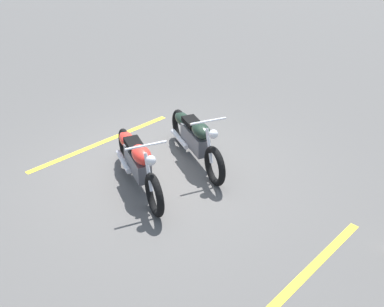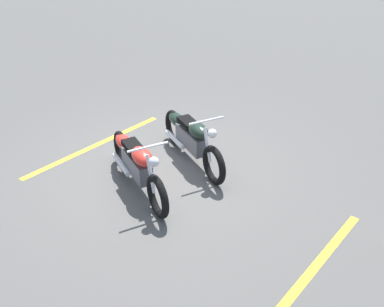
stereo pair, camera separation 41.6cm
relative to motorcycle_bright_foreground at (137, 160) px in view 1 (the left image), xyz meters
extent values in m
plane|color=#514F4C|center=(-0.15, 0.60, -0.46)|extent=(60.00, 60.00, 0.00)
torus|color=black|center=(0.80, -0.25, -0.13)|extent=(0.67, 0.31, 0.67)
torus|color=black|center=(-0.69, 0.22, -0.13)|extent=(0.67, 0.31, 0.67)
cube|color=#59595E|center=(0.01, 0.00, -0.04)|extent=(0.87, 0.47, 0.32)
ellipsoid|color=red|center=(0.27, -0.08, 0.26)|extent=(0.58, 0.43, 0.24)
ellipsoid|color=red|center=(-0.53, 0.18, 0.10)|extent=(0.61, 0.40, 0.22)
cube|color=black|center=(-0.12, 0.04, 0.24)|extent=(0.49, 0.36, 0.09)
cylinder|color=silver|center=(0.58, -0.18, 0.13)|extent=(0.27, 0.14, 0.56)
cylinder|color=silver|center=(0.53, -0.17, 0.56)|extent=(0.22, 0.60, 0.04)
sphere|color=silver|center=(0.72, -0.23, 0.42)|extent=(0.15, 0.15, 0.15)
cylinder|color=silver|center=(-0.42, -0.01, -0.20)|extent=(0.69, 0.30, 0.09)
torus|color=black|center=(0.79, 0.97, -0.13)|extent=(0.67, 0.32, 0.67)
torus|color=black|center=(-0.69, 1.46, -0.13)|extent=(0.67, 0.32, 0.67)
cube|color=#59595E|center=(0.00, 1.23, -0.04)|extent=(0.87, 0.47, 0.32)
ellipsoid|color=black|center=(0.26, 1.15, 0.26)|extent=(0.58, 0.43, 0.24)
ellipsoid|color=black|center=(-0.54, 1.41, 0.10)|extent=(0.61, 0.40, 0.22)
cube|color=black|center=(-0.12, 1.27, 0.24)|extent=(0.49, 0.37, 0.09)
cylinder|color=silver|center=(0.57, 1.04, 0.13)|extent=(0.27, 0.14, 0.56)
cylinder|color=silver|center=(0.53, 1.06, 0.56)|extent=(0.23, 0.60, 0.04)
sphere|color=silver|center=(0.72, 0.99, 0.42)|extent=(0.15, 0.15, 0.15)
cylinder|color=silver|center=(-0.42, 1.22, -0.20)|extent=(0.69, 0.31, 0.09)
cube|color=yellow|center=(-1.68, 0.32, -0.46)|extent=(0.37, 3.20, 0.01)
cube|color=yellow|center=(3.04, 0.16, -0.46)|extent=(0.37, 3.20, 0.01)
camera|label=1|loc=(4.96, -3.14, 3.48)|focal=39.56mm
camera|label=2|loc=(4.68, -3.44, 3.48)|focal=39.56mm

